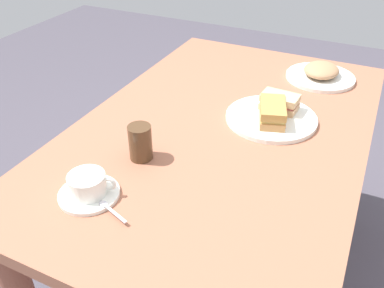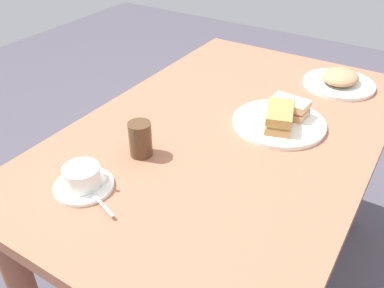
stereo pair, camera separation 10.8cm
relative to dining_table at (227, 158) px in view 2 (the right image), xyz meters
name	(u,v)px [view 2 (the right image)]	position (x,y,z in m)	size (l,w,h in m)	color
ground_plane	(220,278)	(0.00, 0.00, -0.61)	(6.00, 6.00, 0.00)	#4C4752
dining_table	(227,158)	(0.00, 0.00, 0.00)	(1.35, 0.85, 0.73)	#A06147
sandwich_plate	(279,123)	(0.10, -0.13, 0.13)	(0.29, 0.29, 0.01)	white
sandwich_front	(279,117)	(0.07, -0.13, 0.16)	(0.15, 0.11, 0.06)	#BD834B
sandwich_back	(289,107)	(0.15, -0.13, 0.16)	(0.08, 0.12, 0.05)	#DEAD7B
coffee_saucer	(84,186)	(-0.45, 0.17, 0.12)	(0.15, 0.15, 0.01)	white
coffee_cup	(83,176)	(-0.45, 0.17, 0.16)	(0.09, 0.11, 0.05)	white
spoon	(99,201)	(-0.47, 0.10, 0.13)	(0.04, 0.10, 0.01)	silver
side_plate	(339,84)	(0.47, -0.21, 0.13)	(0.26, 0.26, 0.01)	white
side_food_pile	(340,77)	(0.47, -0.21, 0.15)	(0.15, 0.13, 0.04)	#AB7E57
drinking_glass	(140,139)	(-0.26, 0.14, 0.17)	(0.06, 0.06, 0.10)	#503621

